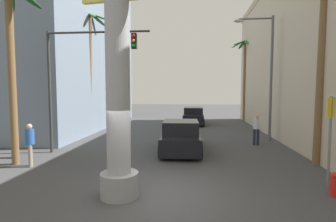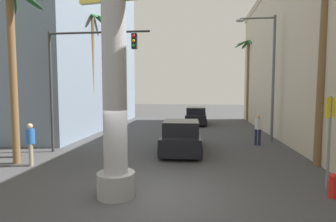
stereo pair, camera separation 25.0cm
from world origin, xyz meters
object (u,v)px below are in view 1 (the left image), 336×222
Objects in this scene: street_lamp at (266,67)px; palm_tree_near_right at (323,21)px; car_lead at (181,137)px; car_far at (193,116)px; fire_hydrant at (334,185)px; traffic_light_mast at (79,67)px; palm_tree_far_right at (245,68)px; palm_tree_mid_left at (90,59)px; crossing_sign at (330,128)px; neon_sign_pole at (117,13)px; pedestrian_curb_left at (30,141)px; palm_tree_near_left at (11,44)px; pedestrian_mid_right at (256,127)px.

palm_tree_near_right reaches higher than street_lamp.
car_far is (0.66, 10.80, 0.03)m from car_lead.
car_lead is 0.54× the size of palm_tree_near_right.
street_lamp is at bearing 88.25° from fire_hydrant.
palm_tree_far_right reaches higher than traffic_light_mast.
car_far is 10.56m from palm_tree_mid_left.
crossing_sign is 15.02m from palm_tree_mid_left.
crossing_sign is 0.34× the size of palm_tree_mid_left.
palm_tree_mid_left reaches higher than palm_tree_far_right.
car_far is (-4.27, 7.68, -3.74)m from street_lamp.
traffic_light_mast is 0.70× the size of palm_tree_mid_left.
neon_sign_pole is 6.61m from pedestrian_curb_left.
traffic_light_mast is (-3.36, 5.03, -1.00)m from neon_sign_pole.
neon_sign_pole is 1.85× the size of traffic_light_mast.
crossing_sign is 0.39× the size of palm_tree_near_left.
crossing_sign is at bearing -108.10° from palm_tree_near_right.
neon_sign_pole is 6.13m from traffic_light_mast.
palm_tree_near_left is at bearing 151.35° from neon_sign_pole.
palm_tree_far_right reaches higher than car_lead.
pedestrian_curb_left is (-11.63, -1.36, -4.81)m from palm_tree_near_right.
pedestrian_curb_left is 2.40× the size of fire_hydrant.
traffic_light_mast is 8.20× the size of fire_hydrant.
traffic_light_mast reaches higher than pedestrian_mid_right.
palm_tree_near_right is 6.52m from fire_hydrant.
street_lamp reaches higher than car_far.
pedestrian_curb_left is 10.78m from fire_hydrant.
car_far is at bearing 103.87° from fire_hydrant.
pedestrian_curb_left is (0.63, -7.91, -4.24)m from palm_tree_mid_left.
palm_tree_near_right is at bearing -5.67° from traffic_light_mast.
car_far is (2.13, 16.83, -4.42)m from neon_sign_pole.
neon_sign_pole is 1.49× the size of palm_tree_near_left.
palm_tree_far_right is 0.96× the size of palm_tree_mid_left.
palm_tree_near_right reaches higher than palm_tree_near_left.
car_lead is at bearing -147.65° from street_lamp.
neon_sign_pole is at bearing -151.06° from palm_tree_near_right.
palm_tree_near_left is (-1.88, -2.17, 0.74)m from traffic_light_mast.
palm_tree_far_right reaches higher than car_far.
fire_hydrant is (-0.20, -0.76, -1.52)m from crossing_sign.
palm_tree_near_right is (12.25, -6.55, 0.57)m from palm_tree_mid_left.
street_lamp reaches higher than palm_tree_near_left.
neon_sign_pole is 5.98m from palm_tree_near_left.
palm_tree_near_right is (0.86, 2.64, 3.95)m from crossing_sign.
street_lamp is 11.56m from palm_tree_mid_left.
car_lead is at bearing -156.68° from pedestrian_mid_right.
neon_sign_pole is at bearing -103.72° from car_lead.
palm_tree_near_left is at bearing -117.82° from car_far.
pedestrian_mid_right is at bearing 112.16° from palm_tree_near_right.
traffic_light_mast reaches higher than car_far.
palm_tree_mid_left reaches higher than traffic_light_mast.
palm_tree_near_left is at bearing 172.54° from crossing_sign.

